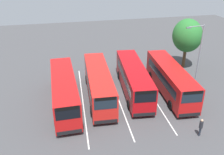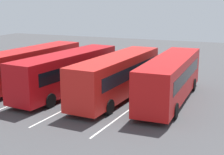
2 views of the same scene
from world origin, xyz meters
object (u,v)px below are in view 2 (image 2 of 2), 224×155
Objects in this scene: bus_center_left at (118,75)px; bus_center_right at (68,71)px; pedestrian at (83,60)px; bus_far_right at (32,65)px; bus_far_left at (171,78)px.

bus_center_left is 4.12m from bus_center_right.
bus_center_left is 11.43m from pedestrian.
bus_center_left and bus_far_right have the same top height.
pedestrian is (7.88, -0.69, -0.74)m from bus_far_right.
bus_far_left is at bearing 21.41° from pedestrian.
bus_far_right is at bearing -38.94° from pedestrian.
bus_center_right is 9.53m from pedestrian.
bus_far_left and bus_center_left have the same top height.
bus_center_right is 4.20m from bus_far_right.
bus_far_left is 3.88m from bus_center_left.
bus_far_left and bus_center_right have the same top height.
bus_far_right is (0.72, 8.19, 0.00)m from bus_center_left.
bus_center_left and bus_center_right have the same top height.
bus_far_left is 0.99× the size of bus_far_right.
bus_center_right is (-0.28, 4.11, 0.00)m from bus_center_left.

